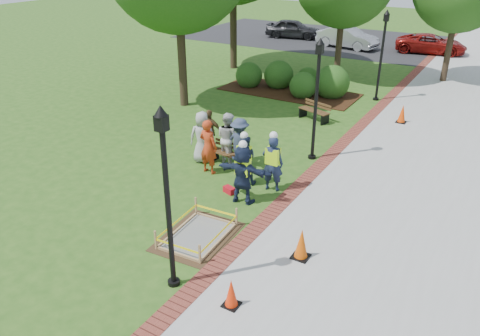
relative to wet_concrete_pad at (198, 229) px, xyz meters
The scene contains 31 objects.
ground 1.36m from the wet_concrete_pad, 118.02° to the left, with size 100.00×100.00×0.00m, color #285116.
sidewalk 12.01m from the wet_concrete_pad, 68.65° to the left, with size 6.00×60.00×0.02m, color #9E9E99.
brick_edging 11.24m from the wet_concrete_pad, 84.27° to the left, with size 0.50×60.00×0.03m, color maroon.
mulch_bed 13.67m from the wet_concrete_pad, 105.39° to the left, with size 7.00×3.00×0.05m, color #381E0F.
parking_lot 28.19m from the wet_concrete_pad, 91.28° to the left, with size 36.00×12.00×0.01m, color black.
wet_concrete_pad is the anchor object (origin of this frame).
bench_near 4.47m from the wet_concrete_pad, 111.75° to the left, with size 1.48×0.62×0.78m.
bench_far 9.94m from the wet_concrete_pad, 95.02° to the left, with size 1.53×0.92×0.79m.
cone_front 2.76m from the wet_concrete_pad, 39.59° to the right, with size 0.35×0.35×0.70m.
cone_back 2.76m from the wet_concrete_pad, 11.69° to the left, with size 0.42×0.42×0.82m.
cone_far 11.80m from the wet_concrete_pad, 77.87° to the left, with size 0.41×0.41×0.80m.
toolbox 2.54m from the wet_concrete_pad, 102.94° to the left, with size 0.39×0.21×0.19m, color red.
lamp_near 2.96m from the wet_concrete_pad, 71.14° to the right, with size 0.28×0.28×4.26m.
lamp_mid 6.61m from the wet_concrete_pad, 84.26° to the left, with size 0.28×0.28×4.26m.
lamp_far 14.37m from the wet_concrete_pad, 87.49° to the left, with size 0.28×0.28×4.26m.
shrub_a 14.31m from the wet_concrete_pad, 114.45° to the left, with size 1.42×1.42×1.42m, color #194914.
shrub_b 14.39m from the wet_concrete_pad, 108.13° to the left, with size 1.55×1.55×1.55m, color #194914.
shrub_c 13.02m from the wet_concrete_pad, 101.82° to the left, with size 1.36×1.36×1.36m, color #194914.
shrub_d 13.62m from the wet_concrete_pad, 96.17° to the left, with size 1.72×1.72×1.72m, color #194914.
shrub_e 14.90m from the wet_concrete_pad, 102.39° to the left, with size 1.14×1.14×1.14m, color #194914.
casual_person_a 4.78m from the wet_concrete_pad, 123.15° to the left, with size 0.69×0.60×1.83m.
casual_person_b 3.92m from the wet_concrete_pad, 119.88° to the left, with size 0.63×0.43×1.87m.
casual_person_c 4.79m from the wet_concrete_pad, 112.35° to the left, with size 0.66×0.53×1.81m.
casual_person_d 5.59m from the wet_concrete_pad, 120.70° to the left, with size 0.57×0.42×1.61m.
casual_person_e 4.53m from the wet_concrete_pad, 106.62° to the left, with size 0.60×0.44×1.74m.
hivis_worker_a 2.34m from the wet_concrete_pad, 88.31° to the left, with size 0.63×0.44×1.98m.
hivis_worker_b 3.44m from the wet_concrete_pad, 81.99° to the left, with size 0.65×0.49×1.95m.
hivis_worker_c 3.36m from the wet_concrete_pad, 98.72° to the left, with size 0.62×0.55×1.77m.
parked_car_a 28.78m from the wet_concrete_pad, 110.05° to the left, with size 4.92×2.14×1.60m, color black.
parked_car_b 25.99m from the wet_concrete_pad, 100.73° to the left, with size 4.93×2.15×1.61m, color #A9AAAE.
parked_car_c 26.72m from the wet_concrete_pad, 88.36° to the left, with size 4.33×1.88×1.41m, color maroon.
Camera 1 is at (6.87, -9.47, 7.04)m, focal length 35.00 mm.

